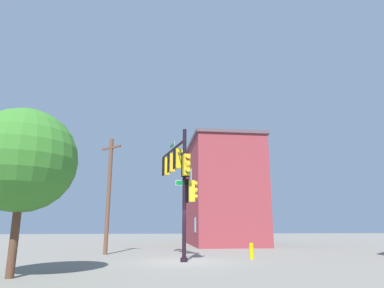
# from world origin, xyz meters

# --- Properties ---
(ground_plane) EXTENTS (120.00, 120.00, 0.00)m
(ground_plane) POSITION_xyz_m (0.00, 0.00, 0.00)
(ground_plane) COLOR gray
(signal_pole_assembly) EXTENTS (5.36, 1.73, 6.77)m
(signal_pole_assembly) POSITION_xyz_m (1.27, 0.17, 4.64)
(signal_pole_assembly) COLOR black
(signal_pole_assembly) RESTS_ON ground_plane
(utility_pole) EXTENTS (1.33, 1.39, 7.37)m
(utility_pole) POSITION_xyz_m (4.91, 4.40, 3.84)
(utility_pole) COLOR brown
(utility_pole) RESTS_ON ground_plane
(fire_hydrant) EXTENTS (0.33, 0.24, 0.83)m
(fire_hydrant) POSITION_xyz_m (1.05, -3.75, 0.41)
(fire_hydrant) COLOR yellow
(fire_hydrant) RESTS_ON ground_plane
(tree_mid) EXTENTS (3.81, 3.81, 5.98)m
(tree_mid) POSITION_xyz_m (-4.61, 6.37, 4.07)
(tree_mid) COLOR #513324
(tree_mid) RESTS_ON ground_plane
(brick_building) EXTENTS (9.60, 6.30, 9.62)m
(brick_building) POSITION_xyz_m (13.93, -5.04, 4.82)
(brick_building) COLOR #90343C
(brick_building) RESTS_ON ground_plane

